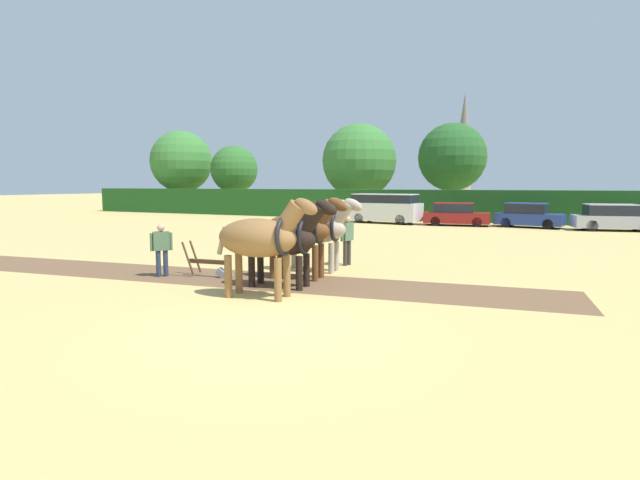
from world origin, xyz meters
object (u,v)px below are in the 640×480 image
at_px(farmer_beside_team, 347,237).
at_px(parked_van, 385,208).
at_px(draft_horse_lead_right, 283,238).
at_px(tree_center, 452,157).
at_px(tree_left, 234,169).
at_px(parked_car_left, 456,215).
at_px(plow, 212,266).
at_px(farmer_at_plow, 161,247).
at_px(church_spire, 464,146).
at_px(parked_car_center, 613,218).
at_px(tree_far_left, 181,162).
at_px(draft_horse_trail_left, 300,230).
at_px(draft_horse_lead_left, 261,238).
at_px(tree_center_left, 359,161).
at_px(parked_car_center_left, 528,216).
at_px(draft_horse_trail_right, 315,228).

bearing_deg(farmer_beside_team, parked_van, 116.06).
bearing_deg(draft_horse_lead_right, tree_center, 86.48).
height_order(tree_left, draft_horse_lead_right, tree_left).
distance_m(parked_van, parked_car_left, 4.88).
xyz_separation_m(tree_center, parked_car_left, (2.05, -9.72, -4.26)).
xyz_separation_m(parked_van, parked_car_left, (4.87, 0.04, -0.33)).
xyz_separation_m(plow, farmer_at_plow, (-1.39, -0.54, 0.57)).
bearing_deg(tree_left, church_spire, 61.24).
bearing_deg(parked_car_center, tree_center, 127.77).
relative_size(tree_center, parked_car_left, 1.81).
bearing_deg(parked_van, farmer_beside_team, -68.98).
height_order(tree_far_left, draft_horse_trail_left, tree_far_left).
height_order(tree_center, farmer_beside_team, tree_center).
height_order(tree_left, draft_horse_lead_left, tree_left).
bearing_deg(parked_car_left, draft_horse_lead_right, -97.98).
distance_m(tree_center_left, tree_center, 8.08).
height_order(draft_horse_lead_right, parked_car_left, draft_horse_lead_right).
height_order(draft_horse_lead_left, parked_van, draft_horse_lead_left).
bearing_deg(parked_car_left, plow, -104.73).
bearing_deg(church_spire, draft_horse_lead_right, -85.42).
distance_m(farmer_beside_team, parked_car_left, 18.13).
bearing_deg(parked_car_center_left, draft_horse_lead_left, -91.81).
bearing_deg(tree_left, tree_center, 6.66).
distance_m(farmer_at_plow, parked_van, 22.27).
relative_size(tree_left, farmer_at_plow, 4.16).
xyz_separation_m(tree_center, draft_horse_trail_left, (1.19, -30.59, -3.57)).
height_order(draft_horse_trail_right, parked_van, draft_horse_trail_right).
height_order(draft_horse_trail_right, parked_car_center, draft_horse_trail_right).
relative_size(draft_horse_trail_right, parked_van, 0.55).
distance_m(tree_center_left, draft_horse_lead_right, 32.64).
xyz_separation_m(draft_horse_trail_right, parked_car_center, (9.97, 19.63, -0.60)).
distance_m(draft_horse_lead_left, parked_van, 23.78).
xyz_separation_m(tree_far_left, parked_van, (24.07, -7.52, -3.97)).
height_order(church_spire, plow, church_spire).
xyz_separation_m(draft_horse_trail_left, draft_horse_trail_right, (-0.13, 1.28, -0.06)).
xyz_separation_m(parked_car_center_left, parked_car_center, (4.57, -0.37, 0.01)).
relative_size(draft_horse_lead_right, parked_van, 0.53).
relative_size(church_spire, parked_car_left, 3.52).
height_order(draft_horse_lead_left, draft_horse_trail_left, draft_horse_lead_left).
bearing_deg(church_spire, parked_car_center_left, -75.21).
xyz_separation_m(draft_horse_trail_left, farmer_beside_team, (0.35, 2.75, -0.44)).
bearing_deg(draft_horse_trail_left, tree_center_left, 101.31).
height_order(draft_horse_lead_left, parked_car_center, draft_horse_lead_left).
xyz_separation_m(draft_horse_trail_right, plow, (-2.30, -2.18, -1.03)).
relative_size(tree_center_left, draft_horse_lead_left, 3.03).
xyz_separation_m(plow, parked_car_center_left, (7.70, 22.18, 0.42)).
bearing_deg(parked_van, parked_car_left, 7.98).
height_order(church_spire, parked_car_center, church_spire).
bearing_deg(parked_van, tree_far_left, 170.13).
xyz_separation_m(farmer_beside_team, parked_van, (-4.36, 18.08, 0.09)).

